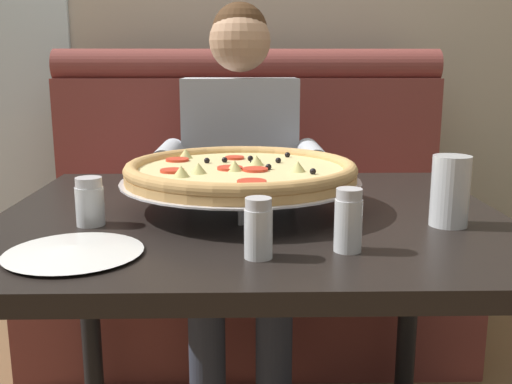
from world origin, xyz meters
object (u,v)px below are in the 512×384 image
object	(u,v)px
booth_bench	(248,236)
shaker_pepper_flakes	(348,225)
plate_near_left	(74,249)
dining_table	(251,250)
shaker_parmesan	(258,232)
shaker_oregano	(90,205)
pizza	(241,172)
diner_main	(240,171)
drinking_glass	(450,195)

from	to	relation	value
booth_bench	shaker_pepper_flakes	xyz separation A→B (m)	(0.17, -1.23, 0.39)
shaker_pepper_flakes	plate_near_left	size ratio (longest dim) A/B	0.47
dining_table	shaker_pepper_flakes	distance (m)	0.36
dining_table	plate_near_left	bearing A→B (deg)	-136.41
plate_near_left	shaker_pepper_flakes	bearing A→B (deg)	1.58
shaker_parmesan	dining_table	bearing A→B (deg)	91.61
shaker_oregano	plate_near_left	world-z (taller)	shaker_oregano
pizza	diner_main	bearing A→B (deg)	90.48
booth_bench	diner_main	distance (m)	0.41
diner_main	shaker_parmesan	world-z (taller)	diner_main
booth_bench	diner_main	xyz separation A→B (m)	(-0.03, -0.27, 0.31)
shaker_oregano	plate_near_left	bearing A→B (deg)	-84.12
pizza	shaker_oregano	distance (m)	0.34
shaker_oregano	shaker_pepper_flakes	world-z (taller)	shaker_pepper_flakes
diner_main	plate_near_left	bearing A→B (deg)	-106.26
booth_bench	diner_main	bearing A→B (deg)	-96.16
shaker_parmesan	plate_near_left	size ratio (longest dim) A/B	0.44
plate_near_left	shaker_oregano	bearing A→B (deg)	95.88
booth_bench	pizza	size ratio (longest dim) A/B	2.90
dining_table	drinking_glass	world-z (taller)	drinking_glass
shaker_oregano	shaker_parmesan	size ratio (longest dim) A/B	0.95
shaker_oregano	shaker_parmesan	distance (m)	0.41
dining_table	diner_main	size ratio (longest dim) A/B	0.89
dining_table	diner_main	world-z (taller)	diner_main
dining_table	shaker_pepper_flakes	size ratio (longest dim) A/B	9.87
dining_table	pizza	bearing A→B (deg)	122.80
shaker_parmesan	plate_near_left	world-z (taller)	shaker_parmesan
pizza	drinking_glass	world-z (taller)	drinking_glass
shaker_parmesan	drinking_glass	xyz separation A→B (m)	(0.40, 0.20, 0.02)
pizza	shaker_parmesan	xyz separation A→B (m)	(0.03, -0.36, -0.04)
booth_bench	shaker_parmesan	distance (m)	1.33
plate_near_left	drinking_glass	size ratio (longest dim) A/B	1.66
drinking_glass	booth_bench	bearing A→B (deg)	110.90
dining_table	shaker_oregano	distance (m)	0.37
booth_bench	shaker_pepper_flakes	distance (m)	1.31
diner_main	shaker_parmesan	distance (m)	1.01
pizza	plate_near_left	world-z (taller)	pizza
shaker_oregano	dining_table	bearing A→B (deg)	17.14
shaker_parmesan	drinking_glass	size ratio (longest dim) A/B	0.73
pizza	shaker_oregano	xyz separation A→B (m)	(-0.31, -0.14, -0.04)
pizza	shaker_parmesan	size ratio (longest dim) A/B	5.19
shaker_oregano	diner_main	bearing A→B (deg)	68.67
dining_table	plate_near_left	xyz separation A→B (m)	(-0.31, -0.30, 0.10)
pizza	shaker_oregano	bearing A→B (deg)	-155.89
pizza	shaker_parmesan	world-z (taller)	pizza
pizza	drinking_glass	distance (m)	0.46
plate_near_left	pizza	bearing A→B (deg)	49.05
shaker_pepper_flakes	plate_near_left	xyz separation A→B (m)	(-0.48, -0.01, -0.04)
shaker_oregano	shaker_pepper_flakes	size ratio (longest dim) A/B	0.88
shaker_oregano	pizza	bearing A→B (deg)	24.11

